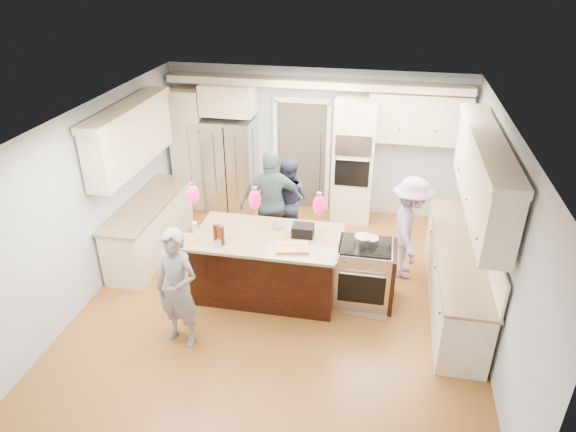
% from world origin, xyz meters
% --- Properties ---
extents(ground_plane, '(6.00, 6.00, 0.00)m').
position_xyz_m(ground_plane, '(0.00, 0.00, 0.00)').
color(ground_plane, '#AD702F').
rests_on(ground_plane, ground).
extents(room_shell, '(5.54, 6.04, 2.72)m').
position_xyz_m(room_shell, '(0.00, 0.00, 1.82)').
color(room_shell, '#B2BCC6').
rests_on(room_shell, ground).
extents(refrigerator, '(0.90, 0.70, 1.80)m').
position_xyz_m(refrigerator, '(-1.55, 2.64, 0.90)').
color(refrigerator, '#B7B7BC').
rests_on(refrigerator, ground).
extents(oven_column, '(0.72, 0.69, 2.30)m').
position_xyz_m(oven_column, '(0.75, 2.67, 1.15)').
color(oven_column, '#FCEDCC').
rests_on(oven_column, ground).
extents(back_upper_cabinets, '(5.30, 0.61, 2.54)m').
position_xyz_m(back_upper_cabinets, '(-0.75, 2.76, 1.67)').
color(back_upper_cabinets, '#FCEDCC').
rests_on(back_upper_cabinets, ground).
extents(right_counter_run, '(0.64, 3.10, 2.51)m').
position_xyz_m(right_counter_run, '(2.44, 0.30, 1.06)').
color(right_counter_run, '#FCEDCC').
rests_on(right_counter_run, ground).
extents(left_cabinets, '(0.64, 2.30, 2.51)m').
position_xyz_m(left_cabinets, '(-2.44, 0.80, 1.06)').
color(left_cabinets, '#FCEDCC').
rests_on(left_cabinets, ground).
extents(kitchen_island, '(2.10, 1.46, 1.12)m').
position_xyz_m(kitchen_island, '(-0.25, 0.07, 0.49)').
color(kitchen_island, black).
rests_on(kitchen_island, ground).
extents(island_range, '(0.82, 0.71, 0.92)m').
position_xyz_m(island_range, '(1.16, 0.15, 0.46)').
color(island_range, '#B7B7BC').
rests_on(island_range, ground).
extents(pendant_lights, '(1.75, 0.15, 1.03)m').
position_xyz_m(pendant_lights, '(-0.25, -0.51, 1.80)').
color(pendant_lights, black).
rests_on(pendant_lights, ground).
extents(person_bar_end, '(0.66, 0.51, 1.62)m').
position_xyz_m(person_bar_end, '(-1.10, -1.18, 0.81)').
color(person_bar_end, slate).
rests_on(person_bar_end, ground).
extents(person_far_left, '(0.84, 0.70, 1.54)m').
position_xyz_m(person_far_left, '(-0.25, 1.60, 0.77)').
color(person_far_left, '#2A3252').
rests_on(person_far_left, ground).
extents(person_far_right, '(1.12, 0.75, 1.77)m').
position_xyz_m(person_far_right, '(-0.44, 1.23, 0.89)').
color(person_far_right, slate).
rests_on(person_far_right, ground).
extents(person_range_side, '(0.64, 1.07, 1.63)m').
position_xyz_m(person_range_side, '(1.75, 0.94, 0.81)').
color(person_range_side, '#A682AF').
rests_on(person_range_side, ground).
extents(floor_rug, '(0.74, 1.02, 0.01)m').
position_xyz_m(floor_rug, '(1.22, 0.20, 0.01)').
color(floor_rug, '#866849').
rests_on(floor_rug, ground).
extents(water_bottle, '(0.08, 0.08, 0.27)m').
position_xyz_m(water_bottle, '(-1.07, -0.51, 1.26)').
color(water_bottle, silver).
rests_on(water_bottle, kitchen_island).
extents(beer_bottle_a, '(0.07, 0.07, 0.22)m').
position_xyz_m(beer_bottle_a, '(-0.83, -0.44, 1.23)').
color(beer_bottle_a, '#4A1C0D').
rests_on(beer_bottle_a, kitchen_island).
extents(beer_bottle_b, '(0.08, 0.08, 0.26)m').
position_xyz_m(beer_bottle_b, '(-0.70, -0.53, 1.25)').
color(beer_bottle_b, '#4A1C0D').
rests_on(beer_bottle_b, kitchen_island).
extents(beer_bottle_c, '(0.08, 0.08, 0.24)m').
position_xyz_m(beer_bottle_c, '(-0.76, -0.46, 1.24)').
color(beer_bottle_c, '#4A1C0D').
rests_on(beer_bottle_c, kitchen_island).
extents(drink_can, '(0.08, 0.08, 0.11)m').
position_xyz_m(drink_can, '(-0.72, -0.60, 1.18)').
color(drink_can, '#B7B7BC').
rests_on(drink_can, kitchen_island).
extents(cutting_board, '(0.47, 0.38, 0.03)m').
position_xyz_m(cutting_board, '(0.22, -0.47, 1.14)').
color(cutting_board, tan).
rests_on(cutting_board, kitchen_island).
extents(pot_large, '(0.24, 0.24, 0.14)m').
position_xyz_m(pot_large, '(1.09, 0.14, 0.99)').
color(pot_large, '#B7B7BC').
rests_on(pot_large, island_range).
extents(pot_small, '(0.21, 0.21, 0.11)m').
position_xyz_m(pot_small, '(1.20, 0.17, 0.97)').
color(pot_small, '#B7B7BC').
rests_on(pot_small, island_range).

